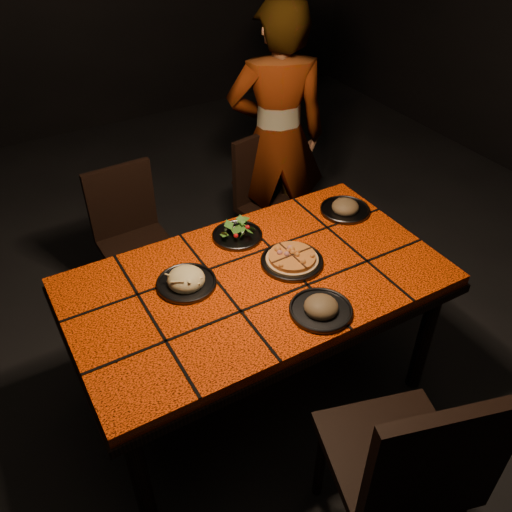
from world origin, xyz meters
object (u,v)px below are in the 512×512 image
chair_far_right (269,194)px  diner (277,138)px  plate_pizza (292,260)px  plate_pasta (186,281)px  chair_far_left (131,230)px  chair_near (410,466)px  dining_table (257,291)px

chair_far_right → diner: (0.10, 0.08, 0.32)m
plate_pizza → plate_pasta: bearing=167.9°
diner → chair_far_right: bearing=60.9°
chair_far_left → plate_pizza: (0.44, -0.97, 0.28)m
plate_pasta → diner: bearing=41.6°
chair_near → chair_far_left: size_ratio=1.21×
chair_far_left → diner: diner is taller
dining_table → diner: 1.22m
dining_table → chair_far_right: bearing=55.9°
chair_far_left → plate_pasta: (-0.03, -0.87, 0.29)m
chair_far_left → diner: (0.96, 0.01, 0.33)m
dining_table → chair_far_left: (-0.25, 0.98, -0.19)m
chair_far_right → plate_pizza: size_ratio=3.08×
dining_table → chair_far_left: 1.03m
plate_pasta → chair_near: bearing=-72.2°
dining_table → plate_pizza: size_ratio=5.81×
chair_far_right → plate_pizza: (-0.43, -0.90, 0.28)m
chair_far_left → plate_pizza: chair_far_left is taller
chair_near → plate_pasta: size_ratio=4.02×
dining_table → chair_near: (0.05, -0.93, -0.08)m
chair_far_left → plate_pizza: bearing=-67.5°
chair_near → plate_pasta: 1.10m
chair_far_left → plate_pasta: bearing=-93.5°
plate_pizza → plate_pasta: 0.47m
chair_far_right → plate_pasta: bearing=-148.8°
chair_far_left → plate_pasta: 0.92m
dining_table → chair_near: 0.93m
chair_far_right → diner: 0.34m
dining_table → chair_far_right: (0.61, 0.91, -0.18)m
plate_pizza → chair_near: bearing=-98.0°
chair_near → plate_pasta: bearing=-56.2°
chair_far_left → chair_far_right: bearing=-6.3°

